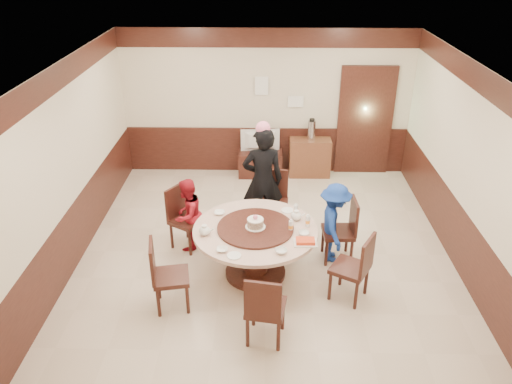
{
  "coord_description": "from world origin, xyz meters",
  "views": [
    {
      "loc": [
        -0.02,
        -6.26,
        4.29
      ],
      "look_at": [
        -0.14,
        -0.12,
        1.1
      ],
      "focal_mm": 35.0,
      "sensor_mm": 36.0,
      "label": 1
    }
  ],
  "objects_px": {
    "thermos": "(312,130)",
    "side_cabinet": "(310,157)",
    "birthday_cake": "(255,223)",
    "person_red": "(188,215)",
    "person_blue": "(334,223)",
    "tv_stand": "(260,163)",
    "television": "(260,141)",
    "shrimp_platter": "(305,242)",
    "banquet_table": "(255,242)",
    "person_standing": "(263,180)"
  },
  "relations": [
    {
      "from": "person_blue",
      "to": "side_cabinet",
      "type": "relative_size",
      "value": 1.52
    },
    {
      "from": "shrimp_platter",
      "to": "tv_stand",
      "type": "xyz_separation_m",
      "value": [
        -0.62,
        3.62,
        -0.53
      ]
    },
    {
      "from": "person_blue",
      "to": "person_red",
      "type": "bearing_deg",
      "value": 82.83
    },
    {
      "from": "person_blue",
      "to": "thermos",
      "type": "relative_size",
      "value": 3.19
    },
    {
      "from": "shrimp_platter",
      "to": "side_cabinet",
      "type": "height_order",
      "value": "shrimp_platter"
    },
    {
      "from": "banquet_table",
      "to": "television",
      "type": "height_order",
      "value": "television"
    },
    {
      "from": "person_standing",
      "to": "banquet_table",
      "type": "bearing_deg",
      "value": 78.75
    },
    {
      "from": "television",
      "to": "thermos",
      "type": "bearing_deg",
      "value": 176.57
    },
    {
      "from": "side_cabinet",
      "to": "thermos",
      "type": "xyz_separation_m",
      "value": [
        0.01,
        0.0,
        0.56
      ]
    },
    {
      "from": "birthday_cake",
      "to": "person_blue",
      "type": "bearing_deg",
      "value": 20.41
    },
    {
      "from": "person_standing",
      "to": "tv_stand",
      "type": "relative_size",
      "value": 2.06
    },
    {
      "from": "person_standing",
      "to": "television",
      "type": "bearing_deg",
      "value": -95.44
    },
    {
      "from": "person_standing",
      "to": "thermos",
      "type": "height_order",
      "value": "person_standing"
    },
    {
      "from": "birthday_cake",
      "to": "thermos",
      "type": "xyz_separation_m",
      "value": [
        1.01,
        3.31,
        0.1
      ]
    },
    {
      "from": "thermos",
      "to": "tv_stand",
      "type": "bearing_deg",
      "value": -178.25
    },
    {
      "from": "birthday_cake",
      "to": "thermos",
      "type": "height_order",
      "value": "thermos"
    },
    {
      "from": "banquet_table",
      "to": "tv_stand",
      "type": "height_order",
      "value": "banquet_table"
    },
    {
      "from": "person_blue",
      "to": "birthday_cake",
      "type": "bearing_deg",
      "value": 110.23
    },
    {
      "from": "person_standing",
      "to": "shrimp_platter",
      "type": "relative_size",
      "value": 5.84
    },
    {
      "from": "shrimp_platter",
      "to": "television",
      "type": "relative_size",
      "value": 0.4
    },
    {
      "from": "banquet_table",
      "to": "person_standing",
      "type": "xyz_separation_m",
      "value": [
        0.09,
        1.22,
        0.34
      ]
    },
    {
      "from": "side_cabinet",
      "to": "thermos",
      "type": "height_order",
      "value": "thermos"
    },
    {
      "from": "thermos",
      "to": "banquet_table",
      "type": "bearing_deg",
      "value": -106.98
    },
    {
      "from": "person_standing",
      "to": "person_red",
      "type": "xyz_separation_m",
      "value": [
        -1.12,
        -0.55,
        -0.31
      ]
    },
    {
      "from": "tv_stand",
      "to": "side_cabinet",
      "type": "bearing_deg",
      "value": 1.77
    },
    {
      "from": "person_red",
      "to": "television",
      "type": "distance_m",
      "value": 2.81
    },
    {
      "from": "birthday_cake",
      "to": "television",
      "type": "relative_size",
      "value": 0.36
    },
    {
      "from": "person_red",
      "to": "tv_stand",
      "type": "height_order",
      "value": "person_red"
    },
    {
      "from": "person_red",
      "to": "side_cabinet",
      "type": "height_order",
      "value": "person_red"
    },
    {
      "from": "tv_stand",
      "to": "thermos",
      "type": "distance_m",
      "value": 1.2
    },
    {
      "from": "person_red",
      "to": "person_blue",
      "type": "height_order",
      "value": "person_blue"
    },
    {
      "from": "tv_stand",
      "to": "television",
      "type": "bearing_deg",
      "value": 0.0
    },
    {
      "from": "thermos",
      "to": "side_cabinet",
      "type": "bearing_deg",
      "value": 180.0
    },
    {
      "from": "person_red",
      "to": "television",
      "type": "bearing_deg",
      "value": -177.99
    },
    {
      "from": "person_blue",
      "to": "television",
      "type": "xyz_separation_m",
      "value": [
        -1.09,
        2.86,
        0.11
      ]
    },
    {
      "from": "shrimp_platter",
      "to": "side_cabinet",
      "type": "bearing_deg",
      "value": 84.53
    },
    {
      "from": "tv_stand",
      "to": "thermos",
      "type": "bearing_deg",
      "value": 1.75
    },
    {
      "from": "side_cabinet",
      "to": "person_red",
      "type": "bearing_deg",
      "value": -127.64
    },
    {
      "from": "birthday_cake",
      "to": "shrimp_platter",
      "type": "height_order",
      "value": "birthday_cake"
    },
    {
      "from": "person_standing",
      "to": "person_red",
      "type": "bearing_deg",
      "value": 19.06
    },
    {
      "from": "banquet_table",
      "to": "side_cabinet",
      "type": "xyz_separation_m",
      "value": [
        1.0,
        3.3,
        -0.16
      ]
    },
    {
      "from": "person_red",
      "to": "tv_stand",
      "type": "xyz_separation_m",
      "value": [
        1.05,
        2.6,
        -0.32
      ]
    },
    {
      "from": "television",
      "to": "thermos",
      "type": "xyz_separation_m",
      "value": [
        0.98,
        0.03,
        0.22
      ]
    },
    {
      "from": "banquet_table",
      "to": "person_red",
      "type": "distance_m",
      "value": 1.23
    },
    {
      "from": "birthday_cake",
      "to": "thermos",
      "type": "relative_size",
      "value": 0.72
    },
    {
      "from": "person_standing",
      "to": "tv_stand",
      "type": "xyz_separation_m",
      "value": [
        -0.06,
        2.05,
        -0.63
      ]
    },
    {
      "from": "tv_stand",
      "to": "side_cabinet",
      "type": "xyz_separation_m",
      "value": [
        0.97,
        0.03,
        0.12
      ]
    },
    {
      "from": "person_red",
      "to": "thermos",
      "type": "bearing_deg",
      "value": 166.36
    },
    {
      "from": "person_standing",
      "to": "birthday_cake",
      "type": "height_order",
      "value": "person_standing"
    },
    {
      "from": "person_blue",
      "to": "tv_stand",
      "type": "distance_m",
      "value": 3.08
    }
  ]
}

